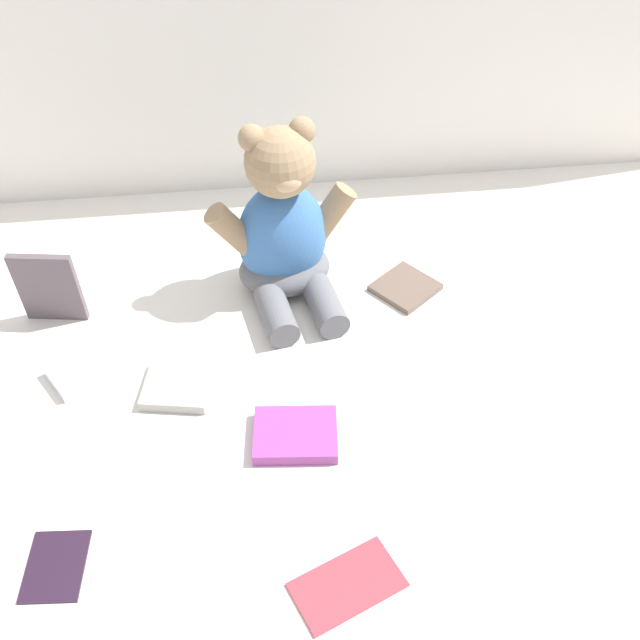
% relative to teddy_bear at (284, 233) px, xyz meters
% --- Properties ---
extents(ground_plane, '(3.20, 3.20, 0.00)m').
position_rel_teddy_bear_xyz_m(ground_plane, '(0.05, -0.10, -0.11)').
color(ground_plane, silver).
extents(backdrop_drape, '(1.87, 0.03, 0.69)m').
position_rel_teddy_bear_xyz_m(backdrop_drape, '(0.05, 0.32, 0.23)').
color(backdrop_drape, white).
rests_on(backdrop_drape, ground_plane).
extents(teddy_bear, '(0.25, 0.24, 0.30)m').
position_rel_teddy_bear_xyz_m(teddy_bear, '(0.00, 0.00, 0.00)').
color(teddy_bear, '#3F72B2').
rests_on(teddy_bear, ground_plane).
extents(book_case_0, '(0.13, 0.13, 0.01)m').
position_rel_teddy_bear_xyz_m(book_case_0, '(0.20, -0.04, -0.11)').
color(book_case_0, brown).
rests_on(book_case_0, ground_plane).
extents(book_case_1, '(0.08, 0.10, 0.01)m').
position_rel_teddy_bear_xyz_m(book_case_1, '(-0.32, -0.48, -0.11)').
color(book_case_1, '#29172B').
rests_on(book_case_1, ground_plane).
extents(book_case_2, '(0.13, 0.12, 0.02)m').
position_rel_teddy_bear_xyz_m(book_case_2, '(-0.31, -0.16, -0.10)').
color(book_case_2, white).
rests_on(book_case_2, ground_plane).
extents(book_case_3, '(0.10, 0.03, 0.13)m').
position_rel_teddy_bear_xyz_m(book_case_3, '(-0.38, -0.04, -0.05)').
color(book_case_3, '#584B51').
rests_on(book_case_3, ground_plane).
extents(book_case_4, '(0.11, 0.11, 0.02)m').
position_rel_teddy_bear_xyz_m(book_case_4, '(-0.18, -0.22, -0.10)').
color(book_case_4, '#A6A39A').
rests_on(book_case_4, ground_plane).
extents(book_case_5, '(0.15, 0.12, 0.01)m').
position_rel_teddy_bear_xyz_m(book_case_5, '(0.03, -0.55, -0.11)').
color(book_case_5, '#C43843').
rests_on(book_case_5, ground_plane).
extents(book_case_6, '(0.12, 0.10, 0.02)m').
position_rel_teddy_bear_xyz_m(book_case_6, '(-0.01, -0.33, -0.10)').
color(book_case_6, '#993E8F').
rests_on(book_case_6, ground_plane).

